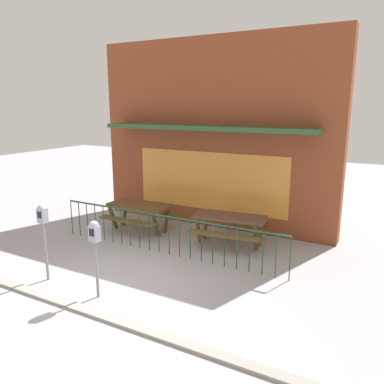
% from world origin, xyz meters
% --- Properties ---
extents(ground, '(40.00, 40.00, 0.00)m').
position_xyz_m(ground, '(0.00, 0.00, 0.00)').
color(ground, '#A8A3AA').
extents(pub_storefront, '(7.22, 1.29, 5.36)m').
position_xyz_m(pub_storefront, '(0.00, 4.82, 2.67)').
color(pub_storefront, '#592016').
rests_on(pub_storefront, ground).
extents(patio_fence_front, '(6.09, 0.04, 0.97)m').
position_xyz_m(patio_fence_front, '(-0.00, 2.12, 0.66)').
color(patio_fence_front, '#1D4D2B').
rests_on(patio_fence_front, ground).
extents(picnic_table_left, '(1.81, 1.37, 0.79)m').
position_xyz_m(picnic_table_left, '(-1.53, 3.23, 0.61)').
color(picnic_table_left, brown).
rests_on(picnic_table_left, ground).
extents(picnic_table_right, '(1.95, 1.56, 0.79)m').
position_xyz_m(picnic_table_right, '(1.16, 3.41, 0.61)').
color(picnic_table_right, brown).
rests_on(picnic_table_right, ground).
extents(parking_meter_near, '(0.18, 0.17, 1.60)m').
position_xyz_m(parking_meter_near, '(-1.35, -0.20, 1.24)').
color(parking_meter_near, gray).
rests_on(parking_meter_near, ground).
extents(parking_meter_far, '(0.18, 0.17, 1.49)m').
position_xyz_m(parking_meter_far, '(0.06, -0.26, 1.15)').
color(parking_meter_far, gray).
rests_on(parking_meter_far, ground).
extents(curb_edge, '(10.10, 0.20, 0.11)m').
position_xyz_m(curb_edge, '(0.00, -0.76, 0.00)').
color(curb_edge, '#9A978E').
rests_on(curb_edge, ground).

